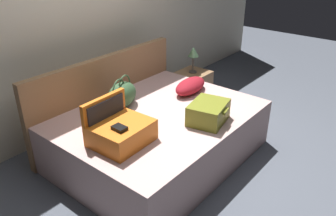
% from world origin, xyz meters
% --- Properties ---
extents(ground_plane, '(12.00, 12.00, 0.00)m').
position_xyz_m(ground_plane, '(0.00, 0.00, 0.00)').
color(ground_plane, '#4C515B').
extents(back_wall, '(8.00, 0.10, 2.60)m').
position_xyz_m(back_wall, '(0.00, 1.65, 1.30)').
color(back_wall, beige).
rests_on(back_wall, ground).
extents(bed, '(2.00, 1.51, 0.51)m').
position_xyz_m(bed, '(0.00, 0.40, 0.26)').
color(bed, '#BC9993').
rests_on(bed, ground).
extents(headboard, '(2.04, 0.08, 0.95)m').
position_xyz_m(headboard, '(0.00, 1.19, 0.47)').
color(headboard, olive).
rests_on(headboard, ground).
extents(hard_case_large, '(0.50, 0.44, 0.38)m').
position_xyz_m(hard_case_large, '(-0.61, 0.31, 0.63)').
color(hard_case_large, '#D16619').
rests_on(hard_case_large, bed).
extents(hard_case_medium, '(0.45, 0.39, 0.19)m').
position_xyz_m(hard_case_medium, '(0.18, -0.07, 0.61)').
color(hard_case_medium, olive).
rests_on(hard_case_medium, bed).
extents(duffel_bag, '(0.47, 0.36, 0.32)m').
position_xyz_m(duffel_bag, '(-0.11, 0.81, 0.64)').
color(duffel_bag, '#2D4C2D').
rests_on(duffel_bag, bed).
extents(pillow_near_headboard, '(0.53, 0.31, 0.15)m').
position_xyz_m(pillow_near_headboard, '(0.63, 0.48, 0.59)').
color(pillow_near_headboard, maroon).
rests_on(pillow_near_headboard, bed).
extents(nightstand, '(0.44, 0.40, 0.46)m').
position_xyz_m(nightstand, '(1.28, 0.90, 0.23)').
color(nightstand, olive).
rests_on(nightstand, ground).
extents(table_lamp, '(0.14, 0.14, 0.35)m').
position_xyz_m(table_lamp, '(1.28, 0.90, 0.73)').
color(table_lamp, '#3F3833').
rests_on(table_lamp, nightstand).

